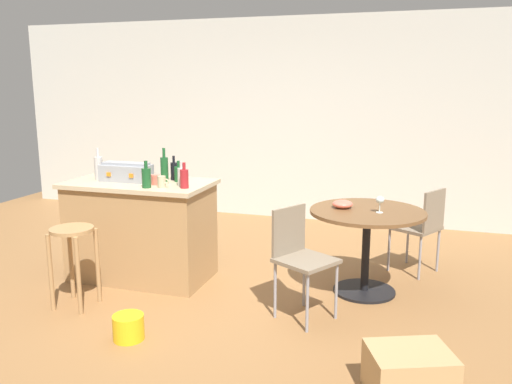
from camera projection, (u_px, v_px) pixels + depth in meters
ground_plane at (192, 298)px, 4.56m from camera, size 8.80×8.80×0.00m
back_wall at (282, 120)px, 7.13m from camera, size 8.00×0.10×2.70m
kitchen_island at (141, 230)px, 4.97m from camera, size 1.34×0.75×0.94m
wooden_stool at (73, 248)px, 4.31m from camera, size 0.35×0.35×0.68m
dining_table at (367, 230)px, 4.58m from camera, size 1.00×1.00×0.75m
folding_chair_near at (300, 253)px, 4.12m from camera, size 0.55×0.55×0.88m
folding_chair_far at (422, 224)px, 5.08m from camera, size 0.55×0.55×0.85m
toolbox at (126, 172)px, 4.89m from camera, size 0.47×0.23×0.18m
bottle_0 at (181, 176)px, 4.66m from camera, size 0.07×0.07×0.22m
bottle_1 at (184, 178)px, 4.56m from camera, size 0.07×0.07×0.23m
bottle_2 at (99, 167)px, 4.98m from camera, size 0.08×0.08×0.30m
bottle_3 at (146, 177)px, 4.58m from camera, size 0.08×0.08×0.24m
bottle_4 at (174, 171)px, 4.95m from camera, size 0.06×0.06×0.23m
bottle_5 at (179, 174)px, 4.87m from camera, size 0.08×0.08×0.20m
bottle_6 at (164, 168)px, 4.88m from camera, size 0.07×0.07×0.31m
cup_0 at (156, 180)px, 4.73m from camera, size 0.12×0.08×0.09m
cup_1 at (162, 182)px, 4.59m from camera, size 0.11×0.07×0.10m
wine_glass at (380, 200)px, 4.44m from camera, size 0.07×0.07×0.14m
serving_bowl at (343, 204)px, 4.62m from camera, size 0.18×0.18×0.07m
cardboard_box at (409, 374)px, 3.10m from camera, size 0.58×0.52×0.29m
plastic_bucket at (128, 327)px, 3.81m from camera, size 0.23×0.23×0.18m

